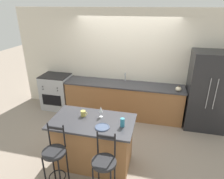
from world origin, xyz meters
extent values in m
plane|color=gray|center=(0.00, 0.00, 0.00)|extent=(18.00, 18.00, 0.00)
cube|color=beige|center=(0.00, 0.68, 1.35)|extent=(6.00, 0.07, 2.70)
cube|color=#936038|center=(0.00, 0.37, 0.43)|extent=(3.00, 0.63, 0.87)
cube|color=#38383D|center=(0.00, 0.37, 0.88)|extent=(3.03, 0.66, 0.03)
cube|color=black|center=(0.00, 0.37, 0.89)|extent=(0.56, 0.34, 0.01)
cylinder|color=#ADAFB5|center=(0.00, 0.58, 1.01)|extent=(0.02, 0.02, 0.22)
cylinder|color=#ADAFB5|center=(0.00, 0.52, 1.11)|extent=(0.02, 0.12, 0.02)
cube|color=#936038|center=(-0.20, -1.52, 0.44)|extent=(1.32, 0.71, 0.89)
cube|color=#38383D|center=(-0.20, -1.52, 0.90)|extent=(1.44, 0.83, 0.03)
cube|color=#232326|center=(1.97, 0.30, 0.92)|extent=(0.88, 0.72, 1.84)
cylinder|color=#939399|center=(1.90, -0.07, 1.01)|extent=(0.02, 0.02, 0.70)
cylinder|color=#939399|center=(2.04, -0.07, 1.01)|extent=(0.02, 0.02, 0.70)
cube|color=#ADAFB5|center=(-1.91, 0.35, 0.48)|extent=(0.76, 0.62, 0.95)
cube|color=black|center=(-1.91, 0.04, 0.36)|extent=(0.55, 0.01, 0.30)
cube|color=black|center=(-1.91, 0.35, 0.96)|extent=(0.76, 0.62, 0.02)
cylinder|color=black|center=(-2.12, 0.03, 0.74)|extent=(0.03, 0.02, 0.03)
cylinder|color=black|center=(-1.70, 0.03, 0.74)|extent=(0.03, 0.02, 0.03)
cylinder|color=black|center=(-2.12, 0.03, 0.67)|extent=(0.03, 0.02, 0.03)
cylinder|color=black|center=(-1.70, 0.03, 0.67)|extent=(0.03, 0.02, 0.03)
cylinder|color=black|center=(-0.73, -2.30, 0.34)|extent=(0.02, 0.02, 0.68)
cylinder|color=black|center=(-0.47, -2.30, 0.34)|extent=(0.02, 0.02, 0.68)
cylinder|color=black|center=(-0.73, -2.05, 0.34)|extent=(0.02, 0.02, 0.68)
cylinder|color=black|center=(-0.47, -2.05, 0.34)|extent=(0.02, 0.02, 0.68)
torus|color=black|center=(-0.60, -2.17, 0.22)|extent=(0.27, 0.27, 0.02)
cylinder|color=#232326|center=(-0.60, -2.17, 0.71)|extent=(0.36, 0.36, 0.04)
cylinder|color=black|center=(-0.73, -2.05, 0.93)|extent=(0.02, 0.02, 0.40)
cylinder|color=black|center=(-0.47, -2.05, 0.93)|extent=(0.02, 0.02, 0.40)
cube|color=black|center=(-0.60, -2.05, 1.06)|extent=(0.26, 0.02, 0.04)
cylinder|color=black|center=(0.06, -2.07, 0.34)|extent=(0.02, 0.02, 0.68)
cylinder|color=black|center=(0.32, -2.07, 0.34)|extent=(0.02, 0.02, 0.68)
cylinder|color=#232326|center=(0.19, -2.20, 0.71)|extent=(0.36, 0.36, 0.04)
cylinder|color=black|center=(0.06, -2.07, 0.93)|extent=(0.02, 0.02, 0.40)
cylinder|color=black|center=(0.32, -2.07, 0.93)|extent=(0.02, 0.02, 0.40)
cube|color=black|center=(0.19, -2.07, 1.06)|extent=(0.26, 0.02, 0.04)
cylinder|color=#425170|center=(0.02, -1.68, 0.93)|extent=(0.24, 0.24, 0.01)
torus|color=#425170|center=(0.02, -1.68, 0.93)|extent=(0.23, 0.23, 0.01)
cylinder|color=white|center=(-0.09, -1.36, 0.92)|extent=(0.06, 0.06, 0.00)
cylinder|color=white|center=(-0.09, -1.36, 0.97)|extent=(0.01, 0.01, 0.09)
cone|color=white|center=(-0.09, -1.36, 1.07)|extent=(0.07, 0.07, 0.11)
cylinder|color=#C1B251|center=(-0.41, -1.40, 0.97)|extent=(0.09, 0.09, 0.10)
torus|color=#C1B251|center=(-0.37, -1.40, 0.97)|extent=(0.07, 0.01, 0.07)
cylinder|color=teal|center=(0.33, -1.57, 1.00)|extent=(0.07, 0.07, 0.15)
ellipsoid|color=beige|center=(1.32, 0.20, 0.95)|extent=(0.13, 0.13, 0.10)
cylinder|color=brown|center=(1.32, 0.20, 1.02)|extent=(0.02, 0.02, 0.02)
camera|label=1|loc=(0.81, -4.29, 2.77)|focal=32.00mm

